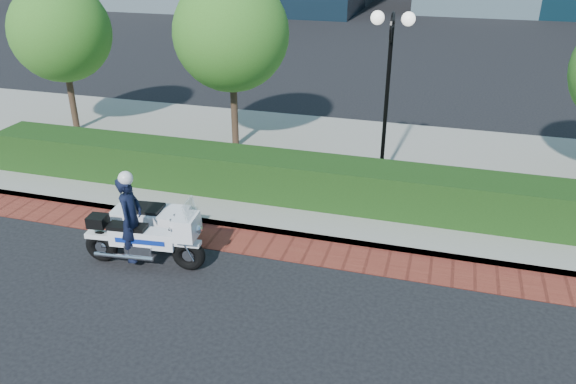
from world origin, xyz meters
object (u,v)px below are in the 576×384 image
(tree_b, at_px, (231,34))
(police_motorcycle, at_px, (145,226))
(tree_a, at_px, (61,32))
(lamppost, at_px, (389,72))

(tree_b, relative_size, police_motorcycle, 1.97)
(tree_a, bearing_deg, tree_b, 0.00)
(lamppost, bearing_deg, tree_b, 163.89)
(lamppost, height_order, tree_a, tree_a)
(lamppost, distance_m, tree_b, 4.71)
(lamppost, height_order, police_motorcycle, lamppost)
(tree_a, bearing_deg, lamppost, -7.41)
(tree_a, distance_m, tree_b, 5.50)
(tree_a, bearing_deg, police_motorcycle, -45.66)
(lamppost, xyz_separation_m, police_motorcycle, (-4.09, -4.75, -2.27))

